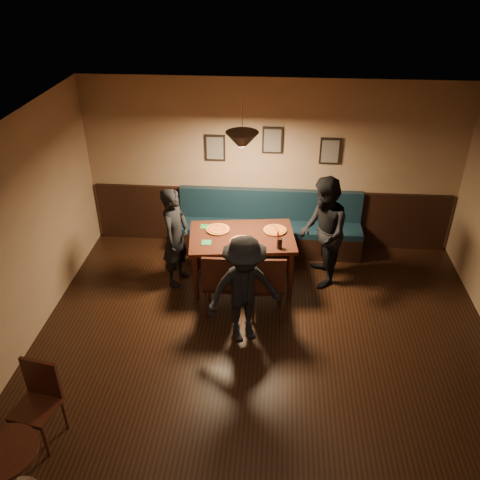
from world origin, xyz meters
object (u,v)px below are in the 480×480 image
at_px(chair_near_left, 221,281).
at_px(diner_front, 244,291).
at_px(booth_bench, 269,225).
at_px(tabasco_bottle, 278,234).
at_px(diner_left, 176,237).
at_px(diner_right, 323,233).
at_px(chair_near_right, 267,283).
at_px(cafe_chair_far, 35,407).
at_px(dining_table, 242,259).
at_px(soda_glass, 280,243).
at_px(cafe_table, 11,475).

bearing_deg(chair_near_left, diner_front, -56.48).
xyz_separation_m(booth_bench, tabasco_bottle, (0.14, -0.95, 0.37)).
bearing_deg(diner_left, diner_right, -70.58).
distance_m(chair_near_right, cafe_chair_far, 3.20).
height_order(dining_table, diner_left, diner_left).
bearing_deg(soda_glass, tabasco_bottle, 95.06).
height_order(diner_right, tabasco_bottle, diner_right).
bearing_deg(tabasco_bottle, diner_left, -178.84).
xyz_separation_m(soda_glass, cafe_table, (-2.39, -3.34, -0.57)).
height_order(booth_bench, soda_glass, booth_bench).
distance_m(chair_near_right, soda_glass, 0.59).
bearing_deg(diner_right, diner_front, -42.77).
height_order(soda_glass, cafe_table, soda_glass).
relative_size(chair_near_right, diner_left, 0.66).
relative_size(chair_near_right, cafe_chair_far, 1.11).
distance_m(booth_bench, dining_table, 1.01).
bearing_deg(diner_right, tabasco_bottle, -83.69).
height_order(dining_table, tabasco_bottle, tabasco_bottle).
height_order(chair_near_right, cafe_table, chair_near_right).
bearing_deg(dining_table, cafe_table, -124.06).
relative_size(booth_bench, soda_glass, 18.95).
distance_m(dining_table, chair_near_right, 0.84).
distance_m(diner_left, soda_glass, 1.55).
height_order(dining_table, soda_glass, soda_glass).
bearing_deg(diner_right, cafe_chair_far, -49.64).
relative_size(diner_left, soda_glass, 9.74).
relative_size(chair_near_left, diner_front, 0.66).
bearing_deg(diner_left, cafe_table, -178.44).
relative_size(diner_right, cafe_table, 2.60).
distance_m(chair_near_left, chair_near_right, 0.64).
distance_m(booth_bench, diner_right, 1.19).
relative_size(dining_table, cafe_chair_far, 1.64).
relative_size(chair_near_left, tabasco_bottle, 8.49).
bearing_deg(cafe_chair_far, diner_front, -128.66).
bearing_deg(diner_left, tabasco_bottle, -73.77).
distance_m(booth_bench, cafe_table, 5.09).
xyz_separation_m(chair_near_left, soda_glass, (0.79, 0.42, 0.39)).
relative_size(tabasco_bottle, cafe_table, 0.18).
bearing_deg(diner_front, cafe_chair_far, -162.15).
bearing_deg(diner_front, soda_glass, 42.63).
relative_size(soda_glass, tabasco_bottle, 1.34).
bearing_deg(soda_glass, chair_near_left, -152.04).
bearing_deg(dining_table, diner_right, -1.57).
xyz_separation_m(chair_near_left, chair_near_right, (0.64, -0.01, 0.01)).
bearing_deg(diner_left, soda_glass, -84.58).
bearing_deg(diner_left, dining_table, -72.23).
bearing_deg(tabasco_bottle, chair_near_left, -137.09).
bearing_deg(chair_near_right, cafe_chair_far, -139.29).
xyz_separation_m(booth_bench, dining_table, (-0.38, -0.93, -0.09)).
xyz_separation_m(diner_front, cafe_table, (-1.96, -2.39, -0.43)).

